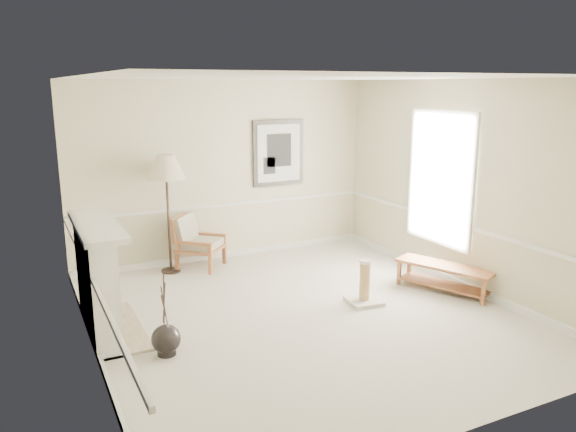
% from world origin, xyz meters
% --- Properties ---
extents(ground, '(5.50, 5.50, 0.00)m').
position_xyz_m(ground, '(0.00, 0.00, 0.00)').
color(ground, silver).
rests_on(ground, ground).
extents(room, '(5.04, 5.54, 2.92)m').
position_xyz_m(room, '(0.14, 0.08, 1.87)').
color(room, beige).
rests_on(room, ground).
extents(fireplace, '(0.64, 1.64, 1.31)m').
position_xyz_m(fireplace, '(-2.34, 0.60, 0.64)').
color(fireplace, white).
rests_on(fireplace, ground).
extents(floor_vase, '(0.31, 0.31, 0.92)m').
position_xyz_m(floor_vase, '(-1.81, -0.29, 0.17)').
color(floor_vase, black).
rests_on(floor_vase, ground).
extents(armchair, '(0.92, 0.92, 0.84)m').
position_xyz_m(armchair, '(-0.63, 2.46, 0.45)').
color(armchair, '#975030').
rests_on(armchair, ground).
extents(floor_lamp, '(0.73, 0.73, 1.81)m').
position_xyz_m(floor_lamp, '(-1.05, 2.40, 1.58)').
color(floor_lamp, black).
rests_on(floor_lamp, ground).
extents(bench, '(0.92, 1.40, 0.39)m').
position_xyz_m(bench, '(2.15, -0.13, 0.26)').
color(bench, '#975030').
rests_on(bench, ground).
extents(scratching_post, '(0.47, 0.47, 0.60)m').
position_xyz_m(scratching_post, '(0.91, -0.01, 0.19)').
color(scratching_post, silver).
rests_on(scratching_post, ground).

